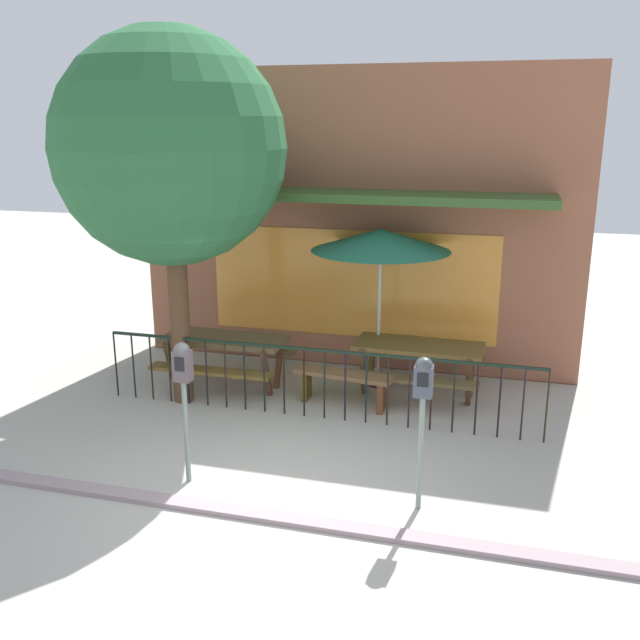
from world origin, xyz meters
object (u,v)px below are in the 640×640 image
object	(u,v)px
patio_bench	(343,381)
parking_meter_near	(183,376)
picnic_table_left	(225,348)
parking_meter_far	(423,394)
picnic_table_right	(418,355)
patio_umbrella	(381,241)
street_tree	(170,149)

from	to	relation	value
patio_bench	parking_meter_near	bearing A→B (deg)	-114.22
picnic_table_left	parking_meter_far	world-z (taller)	parking_meter_far
picnic_table_right	patio_bench	distance (m)	1.16
picnic_table_right	parking_meter_near	bearing A→B (deg)	-123.52
picnic_table_left	picnic_table_right	distance (m)	2.82
patio_umbrella	street_tree	bearing A→B (deg)	-152.01
patio_bench	parking_meter_near	xyz separation A→B (m)	(-1.14, -2.54, 0.88)
patio_umbrella	parking_meter_far	size ratio (longest dim) A/B	1.44
patio_umbrella	parking_meter_near	distance (m)	3.87
picnic_table_left	street_tree	world-z (taller)	street_tree
parking_meter_far	picnic_table_left	bearing A→B (deg)	140.34
picnic_table_left	street_tree	size ratio (longest dim) A/B	0.36
patio_umbrella	parking_meter_near	size ratio (longest dim) A/B	1.47
parking_meter_far	picnic_table_right	bearing A→B (deg)	97.81
picnic_table_left	street_tree	distance (m)	2.95
patio_umbrella	parking_meter_near	bearing A→B (deg)	-112.82
picnic_table_left	parking_meter_far	size ratio (longest dim) A/B	1.11
patio_umbrella	street_tree	world-z (taller)	street_tree
patio_umbrella	patio_bench	xyz separation A→B (m)	(-0.31, -0.92, -1.82)
picnic_table_right	patio_umbrella	distance (m)	1.71
picnic_table_left	parking_meter_far	bearing A→B (deg)	-39.66
picnic_table_right	patio_bench	xyz separation A→B (m)	(-0.95, -0.62, -0.26)
picnic_table_left	parking_meter_far	distance (m)	4.22
picnic_table_left	patio_bench	xyz separation A→B (m)	(1.84, -0.22, -0.26)
picnic_table_right	street_tree	bearing A→B (deg)	-161.78
picnic_table_right	parking_meter_near	size ratio (longest dim) A/B	1.15
picnic_table_right	street_tree	distance (m)	4.39
picnic_table_right	patio_bench	bearing A→B (deg)	-146.87
picnic_table_left	parking_meter_near	bearing A→B (deg)	-75.79
picnic_table_left	patio_bench	size ratio (longest dim) A/B	1.26
picnic_table_left	parking_meter_near	xyz separation A→B (m)	(0.70, -2.76, 0.62)
parking_meter_near	street_tree	bearing A→B (deg)	116.95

